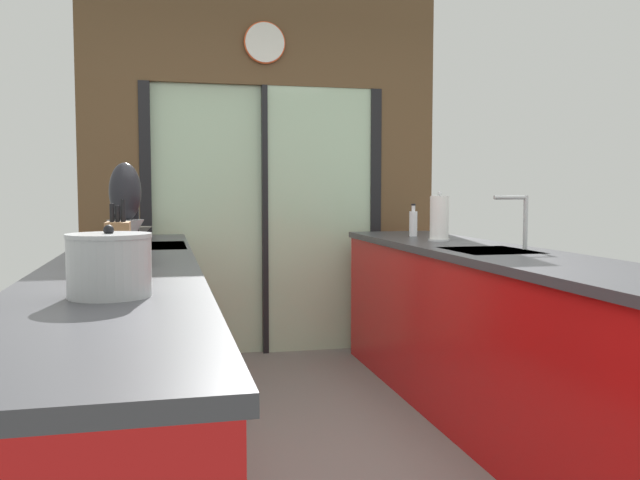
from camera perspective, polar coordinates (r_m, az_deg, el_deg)
ground_plane at (r=3.49m, az=-0.12°, el=-16.48°), size 5.04×7.60×0.02m
back_wall_unit at (r=5.05m, az=-4.77°, el=7.62°), size 2.64×0.12×2.70m
left_counter_run at (r=2.82m, az=-16.52°, el=-11.56°), size 0.62×3.80×0.92m
right_counter_run at (r=3.41m, az=16.34°, el=-8.86°), size 0.62×3.80×0.92m
sink_faucet at (r=3.61m, az=16.67°, el=2.16°), size 0.19×0.02×0.28m
oven_range at (r=3.91m, az=-15.53°, el=-7.27°), size 0.60×0.60×0.92m
mixing_bowl at (r=4.36m, az=-15.15°, el=0.62°), size 0.16×0.16×0.08m
knife_block at (r=2.40m, az=-16.78°, el=-0.80°), size 0.08×0.14×0.28m
stand_mixer at (r=2.90m, az=-16.18°, el=1.22°), size 0.17×0.27×0.42m
stock_pot at (r=2.01m, az=-17.48°, el=-2.05°), size 0.24×0.24×0.21m
soap_bottle_far at (r=4.52m, az=7.94°, el=1.47°), size 0.05×0.05×0.22m
paper_towel_roll at (r=4.12m, az=10.11°, el=1.80°), size 0.13×0.13×0.30m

